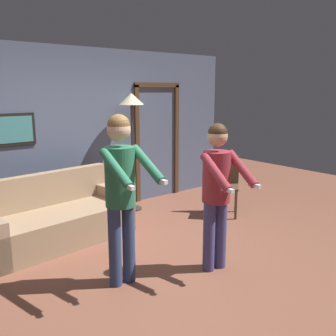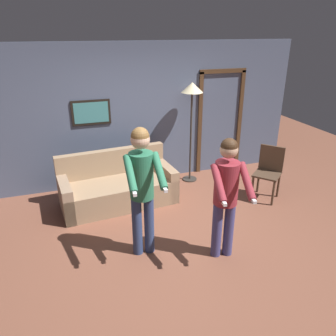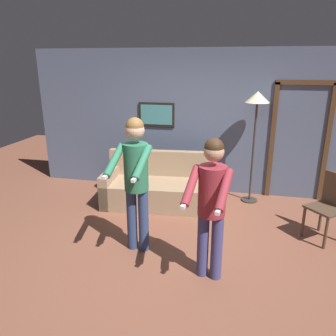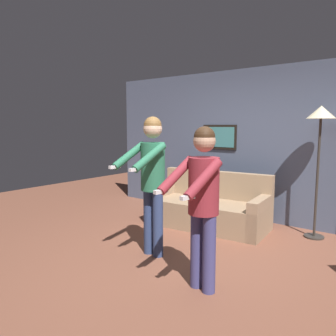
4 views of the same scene
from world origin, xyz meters
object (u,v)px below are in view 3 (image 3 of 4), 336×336
(person_standing_right, at_px, (211,199))
(dining_chair_distant, at_px, (331,203))
(couch, at_px, (160,189))
(person_standing_left, at_px, (136,173))
(torchiere_lamp, at_px, (257,107))

(person_standing_right, bearing_deg, dining_chair_distant, 39.17)
(couch, height_order, person_standing_left, person_standing_left)
(person_standing_right, bearing_deg, torchiere_lamp, 78.12)
(torchiere_lamp, distance_m, person_standing_right, 2.48)
(torchiere_lamp, bearing_deg, person_standing_right, -101.88)
(person_standing_left, distance_m, person_standing_right, 1.04)
(couch, distance_m, torchiere_lamp, 2.10)
(person_standing_left, bearing_deg, dining_chair_distant, 19.08)
(person_standing_right, relative_size, dining_chair_distant, 1.75)
(torchiere_lamp, bearing_deg, dining_chair_distant, -46.93)
(couch, relative_size, torchiere_lamp, 1.03)
(couch, relative_size, person_standing_left, 1.13)
(person_standing_left, height_order, person_standing_right, person_standing_left)
(person_standing_right, bearing_deg, person_standing_left, 158.57)
(torchiere_lamp, xyz_separation_m, person_standing_left, (-1.46, -1.96, -0.59))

